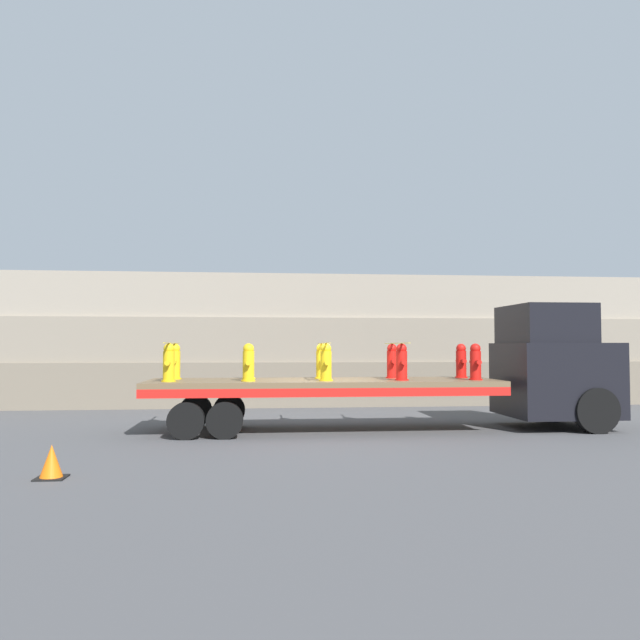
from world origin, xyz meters
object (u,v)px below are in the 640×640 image
at_px(fire_hydrant_red_far_3, 392,361).
at_px(fire_hydrant_red_near_4, 475,362).
at_px(fire_hydrant_yellow_far_0, 175,362).
at_px(fire_hydrant_red_near_3, 402,362).
at_px(fire_hydrant_yellow_near_0, 169,363).
at_px(traffic_cone, 52,462).
at_px(fire_hydrant_yellow_near_2, 326,363).
at_px(fire_hydrant_yellow_near_1, 248,363).
at_px(fire_hydrant_yellow_far_2, 321,362).
at_px(truck_cab, 556,367).
at_px(flatbed_trailer, 300,390).
at_px(fire_hydrant_yellow_far_1, 249,362).
at_px(fire_hydrant_red_far_4, 461,361).

height_order(fire_hydrant_red_far_3, fire_hydrant_red_near_4, same).
height_order(fire_hydrant_yellow_far_0, fire_hydrant_red_near_3, same).
distance_m(fire_hydrant_yellow_near_0, traffic_cone, 4.92).
xyz_separation_m(fire_hydrant_yellow_far_0, fire_hydrant_yellow_near_2, (3.68, -1.07, 0.00)).
height_order(fire_hydrant_yellow_near_1, fire_hydrant_yellow_far_2, same).
bearing_deg(fire_hydrant_red_far_3, truck_cab, -7.33).
height_order(fire_hydrant_yellow_far_2, fire_hydrant_red_near_3, same).
distance_m(flatbed_trailer, fire_hydrant_yellow_far_0, 3.20).
bearing_deg(truck_cab, fire_hydrant_yellow_far_0, 176.83).
xyz_separation_m(fire_hydrant_yellow_near_0, fire_hydrant_yellow_far_1, (1.84, 1.07, 0.00)).
xyz_separation_m(fire_hydrant_yellow_near_2, fire_hydrant_red_far_4, (3.68, 1.07, 0.00)).
xyz_separation_m(fire_hydrant_yellow_near_1, traffic_cone, (-3.00, -4.57, -1.43)).
distance_m(fire_hydrant_red_far_4, traffic_cone, 10.31).
height_order(fire_hydrant_yellow_near_1, fire_hydrant_red_far_3, same).
relative_size(fire_hydrant_yellow_far_0, fire_hydrant_yellow_far_1, 1.00).
height_order(fire_hydrant_yellow_far_0, traffic_cone, fire_hydrant_yellow_far_0).
bearing_deg(fire_hydrant_yellow_near_2, fire_hydrant_yellow_far_2, 90.00).
distance_m(fire_hydrant_yellow_far_0, fire_hydrant_yellow_near_2, 3.83).
distance_m(truck_cab, traffic_cone, 12.06).
height_order(fire_hydrant_yellow_far_2, fire_hydrant_red_near_4, same).
bearing_deg(fire_hydrant_red_far_4, fire_hydrant_red_far_3, 180.00).
distance_m(truck_cab, fire_hydrant_red_far_4, 2.40).
xyz_separation_m(fire_hydrant_yellow_far_0, fire_hydrant_yellow_near_1, (1.84, -1.07, 0.00)).
relative_size(truck_cab, fire_hydrant_yellow_far_0, 3.50).
distance_m(flatbed_trailer, fire_hydrant_yellow_far_1, 1.51).
height_order(flatbed_trailer, fire_hydrant_yellow_far_1, fire_hydrant_yellow_far_1).
bearing_deg(fire_hydrant_red_far_3, fire_hydrant_red_far_4, 0.00).
bearing_deg(fire_hydrant_red_near_3, flatbed_trailer, 167.55).
distance_m(fire_hydrant_yellow_near_1, fire_hydrant_red_near_4, 5.52).
bearing_deg(fire_hydrant_red_near_3, fire_hydrant_yellow_far_1, 163.72).
bearing_deg(fire_hydrant_yellow_near_1, fire_hydrant_yellow_far_0, 149.72).
bearing_deg(fire_hydrant_yellow_far_1, fire_hydrant_yellow_near_0, -149.72).
bearing_deg(fire_hydrant_yellow_near_0, flatbed_trailer, 9.88).
distance_m(fire_hydrant_red_near_4, fire_hydrant_red_far_4, 1.07).
bearing_deg(truck_cab, traffic_cone, -154.81).
bearing_deg(fire_hydrant_yellow_far_0, flatbed_trailer, -9.88).
xyz_separation_m(flatbed_trailer, fire_hydrant_yellow_far_0, (-3.08, 0.54, 0.68)).
relative_size(truck_cab, traffic_cone, 5.92).
bearing_deg(fire_hydrant_yellow_near_2, fire_hydrant_yellow_far_0, 163.72).
distance_m(fire_hydrant_yellow_near_2, fire_hydrant_yellow_far_2, 1.07).
bearing_deg(fire_hydrant_yellow_near_1, truck_cab, 3.91).
xyz_separation_m(truck_cab, fire_hydrant_yellow_near_1, (-7.85, -0.54, 0.14)).
distance_m(fire_hydrant_yellow_near_0, fire_hydrant_yellow_far_0, 1.07).
xyz_separation_m(fire_hydrant_yellow_far_2, fire_hydrant_red_near_4, (3.68, -1.07, 0.00)).
distance_m(fire_hydrant_yellow_far_0, fire_hydrant_red_far_3, 5.52).
bearing_deg(fire_hydrant_yellow_far_0, fire_hydrant_yellow_near_1, -30.28).
bearing_deg(flatbed_trailer, traffic_cone, -129.74).
relative_size(fire_hydrant_red_far_4, traffic_cone, 1.69).
xyz_separation_m(fire_hydrant_red_near_3, fire_hydrant_red_far_4, (1.84, 1.07, 0.00)).
bearing_deg(fire_hydrant_red_far_3, fire_hydrant_yellow_near_0, -168.98).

